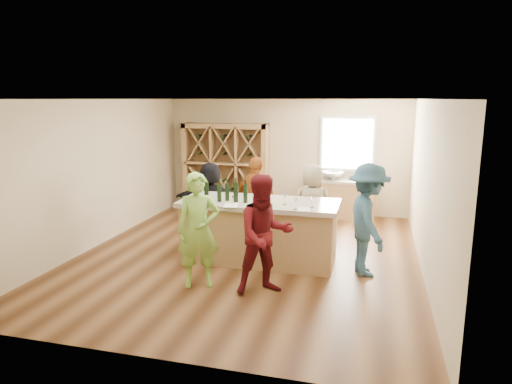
% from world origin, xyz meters
% --- Properties ---
extents(floor, '(6.00, 7.00, 0.10)m').
position_xyz_m(floor, '(0.00, 0.00, -0.05)').
color(floor, brown).
rests_on(floor, ground).
extents(ceiling, '(6.00, 7.00, 0.10)m').
position_xyz_m(ceiling, '(0.00, 0.00, 2.85)').
color(ceiling, white).
rests_on(ceiling, ground).
extents(wall_back, '(6.00, 0.10, 2.80)m').
position_xyz_m(wall_back, '(0.00, 3.55, 1.40)').
color(wall_back, '#C8B691').
rests_on(wall_back, ground).
extents(wall_front, '(6.00, 0.10, 2.80)m').
position_xyz_m(wall_front, '(0.00, -3.55, 1.40)').
color(wall_front, '#C8B691').
rests_on(wall_front, ground).
extents(wall_left, '(0.10, 7.00, 2.80)m').
position_xyz_m(wall_left, '(-3.05, 0.00, 1.40)').
color(wall_left, '#C8B691').
rests_on(wall_left, ground).
extents(wall_right, '(0.10, 7.00, 2.80)m').
position_xyz_m(wall_right, '(3.05, 0.00, 1.40)').
color(wall_right, '#C8B691').
rests_on(wall_right, ground).
extents(window_frame, '(1.30, 0.06, 1.30)m').
position_xyz_m(window_frame, '(1.50, 3.47, 1.75)').
color(window_frame, white).
rests_on(window_frame, wall_back).
extents(window_pane, '(1.18, 0.01, 1.18)m').
position_xyz_m(window_pane, '(1.50, 3.44, 1.75)').
color(window_pane, white).
rests_on(window_pane, wall_back).
extents(wine_rack, '(2.20, 0.45, 2.20)m').
position_xyz_m(wine_rack, '(-1.50, 3.27, 1.10)').
color(wine_rack, '#A47E4E').
rests_on(wine_rack, floor).
extents(back_counter_base, '(1.60, 0.58, 0.86)m').
position_xyz_m(back_counter_base, '(1.40, 3.20, 0.43)').
color(back_counter_base, '#A47E4E').
rests_on(back_counter_base, floor).
extents(back_counter_top, '(1.70, 0.62, 0.06)m').
position_xyz_m(back_counter_top, '(1.40, 3.20, 0.89)').
color(back_counter_top, '#B0A490').
rests_on(back_counter_top, back_counter_base).
extents(sink, '(0.54, 0.54, 0.19)m').
position_xyz_m(sink, '(1.20, 3.20, 1.01)').
color(sink, silver).
rests_on(sink, back_counter_top).
extents(faucet, '(0.02, 0.02, 0.30)m').
position_xyz_m(faucet, '(1.20, 3.38, 1.07)').
color(faucet, silver).
rests_on(faucet, back_counter_top).
extents(tasting_counter_base, '(2.60, 1.00, 1.00)m').
position_xyz_m(tasting_counter_base, '(0.26, -0.19, 0.50)').
color(tasting_counter_base, '#A47E4E').
rests_on(tasting_counter_base, floor).
extents(tasting_counter_top, '(2.72, 1.12, 0.08)m').
position_xyz_m(tasting_counter_top, '(0.26, -0.19, 1.04)').
color(tasting_counter_top, '#B0A490').
rests_on(tasting_counter_top, tasting_counter_base).
extents(wine_bottle_a, '(0.10, 0.10, 0.32)m').
position_xyz_m(wine_bottle_a, '(-0.64, -0.36, 1.24)').
color(wine_bottle_a, black).
rests_on(wine_bottle_a, tasting_counter_top).
extents(wine_bottle_b, '(0.08, 0.08, 0.30)m').
position_xyz_m(wine_bottle_b, '(-0.39, -0.42, 1.23)').
color(wine_bottle_b, black).
rests_on(wine_bottle_b, tasting_counter_top).
extents(wine_bottle_c, '(0.10, 0.10, 0.30)m').
position_xyz_m(wine_bottle_c, '(-0.28, -0.31, 1.23)').
color(wine_bottle_c, black).
rests_on(wine_bottle_c, tasting_counter_top).
extents(wine_bottle_d, '(0.09, 0.09, 0.33)m').
position_xyz_m(wine_bottle_d, '(-0.11, -0.36, 1.25)').
color(wine_bottle_d, black).
rests_on(wine_bottle_d, tasting_counter_top).
extents(wine_bottle_e, '(0.08, 0.08, 0.31)m').
position_xyz_m(wine_bottle_e, '(0.07, -0.37, 1.24)').
color(wine_bottle_e, black).
rests_on(wine_bottle_e, tasting_counter_top).
extents(wine_glass_a, '(0.07, 0.07, 0.17)m').
position_xyz_m(wine_glass_a, '(-0.08, -0.63, 1.17)').
color(wine_glass_a, white).
rests_on(wine_glass_a, tasting_counter_top).
extents(wine_glass_b, '(0.06, 0.06, 0.16)m').
position_xyz_m(wine_glass_b, '(0.44, -0.64, 1.16)').
color(wine_glass_b, white).
rests_on(wine_glass_b, tasting_counter_top).
extents(wine_glass_c, '(0.08, 0.08, 0.19)m').
position_xyz_m(wine_glass_c, '(0.96, -0.64, 1.17)').
color(wine_glass_c, white).
rests_on(wine_glass_c, tasting_counter_top).
extents(wine_glass_d, '(0.07, 0.07, 0.17)m').
position_xyz_m(wine_glass_d, '(0.73, -0.36, 1.16)').
color(wine_glass_d, white).
rests_on(wine_glass_d, tasting_counter_top).
extents(wine_glass_e, '(0.08, 0.08, 0.17)m').
position_xyz_m(wine_glass_e, '(1.21, -0.44, 1.17)').
color(wine_glass_e, white).
rests_on(wine_glass_e, tasting_counter_top).
extents(tasting_menu_a, '(0.27, 0.34, 0.00)m').
position_xyz_m(tasting_menu_a, '(-0.11, -0.63, 1.08)').
color(tasting_menu_a, white).
rests_on(tasting_menu_a, tasting_counter_top).
extents(tasting_menu_b, '(0.25, 0.31, 0.00)m').
position_xyz_m(tasting_menu_b, '(0.48, -0.61, 1.08)').
color(tasting_menu_b, white).
rests_on(tasting_menu_b, tasting_counter_top).
extents(tasting_menu_c, '(0.23, 0.29, 0.00)m').
position_xyz_m(tasting_menu_c, '(1.10, -0.61, 1.08)').
color(tasting_menu_c, white).
rests_on(tasting_menu_c, tasting_counter_top).
extents(person_near_left, '(0.77, 0.68, 1.75)m').
position_xyz_m(person_near_left, '(-0.36, -1.48, 0.87)').
color(person_near_left, '#8CC64C').
rests_on(person_near_left, floor).
extents(person_near_right, '(0.97, 0.83, 1.76)m').
position_xyz_m(person_near_right, '(0.67, -1.47, 0.88)').
color(person_near_right, '#590F14').
rests_on(person_near_right, floor).
extents(person_server, '(0.87, 1.28, 1.82)m').
position_xyz_m(person_server, '(2.09, -0.36, 0.91)').
color(person_server, '#335972').
rests_on(person_server, floor).
extents(person_far_mid, '(1.13, 0.87, 1.72)m').
position_xyz_m(person_far_mid, '(-0.04, 0.79, 0.86)').
color(person_far_mid, '#994C19').
rests_on(person_far_mid, floor).
extents(person_far_right, '(0.86, 0.63, 1.60)m').
position_xyz_m(person_far_right, '(1.04, 0.85, 0.80)').
color(person_far_right, gray).
rests_on(person_far_right, floor).
extents(person_far_left, '(1.55, 0.82, 1.58)m').
position_xyz_m(person_far_left, '(-1.01, 0.81, 0.79)').
color(person_far_left, black).
rests_on(person_far_left, floor).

